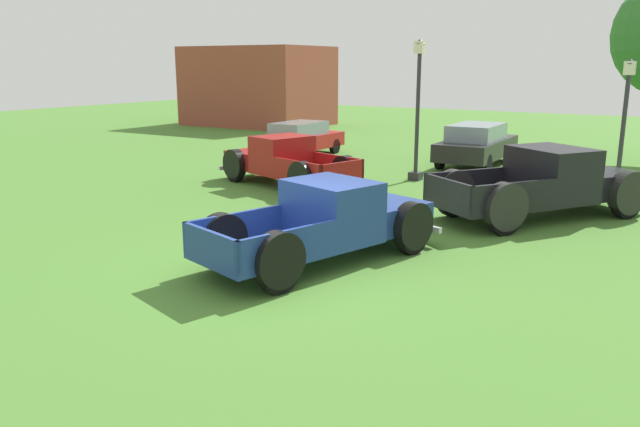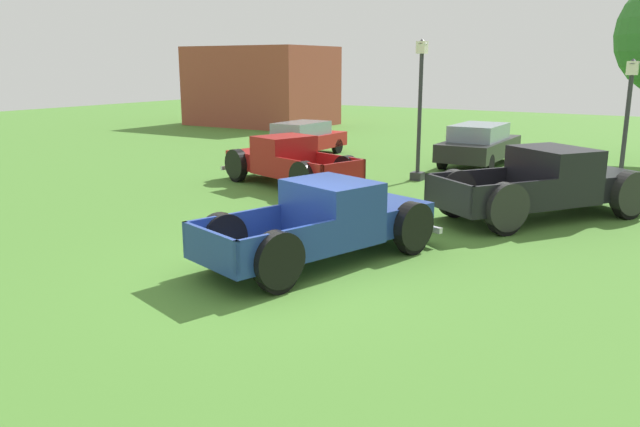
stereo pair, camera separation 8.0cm
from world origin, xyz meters
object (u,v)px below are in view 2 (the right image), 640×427
Objects in this scene: pickup_truck_behind_right at (554,184)px; pickup_truck_foreground at (334,221)px; sedan_distant_a at (303,138)px; lamp_post_near at (420,108)px; lamp_post_far at (626,125)px; sedan_distant_b at (479,144)px; pickup_truck_behind_left at (283,161)px.

pickup_truck_foreground is at bearing -116.29° from pickup_truck_behind_right.
lamp_post_near reaches higher than sedan_distant_a.
sedan_distant_a is (-10.50, 5.21, -0.08)m from pickup_truck_behind_right.
lamp_post_far is (3.74, 9.16, 1.23)m from pickup_truck_foreground.
lamp_post_near is at bearing 149.19° from pickup_truck_behind_right.
lamp_post_near is 5.70m from lamp_post_far.
lamp_post_far is (1.00, 3.63, 1.14)m from pickup_truck_behind_right.
lamp_post_near is (-4.62, 2.76, 1.45)m from pickup_truck_behind_right.
sedan_distant_b is (-3.93, 6.56, -0.01)m from pickup_truck_behind_right.
lamp_post_near is (-1.89, 8.29, 1.53)m from pickup_truck_foreground.
pickup_truck_behind_right is 3.94m from lamp_post_far.
pickup_truck_behind_right is 1.24× the size of sedan_distant_b.
lamp_post_far is at bearing 67.81° from pickup_truck_foreground.
lamp_post_far is (8.76, 3.66, 1.23)m from pickup_truck_behind_left.
lamp_post_far reaches higher than pickup_truck_behind_right.
pickup_truck_behind_left is 7.76m from pickup_truck_behind_right.
sedan_distant_b is at bearing 79.66° from lamp_post_near.
sedan_distant_a is 1.10× the size of lamp_post_far.
lamp_post_near is 1.16× the size of lamp_post_far.
sedan_distant_a is 0.95× the size of lamp_post_near.
lamp_post_far is at bearing -7.83° from sedan_distant_a.
lamp_post_near is at bearing -22.67° from sedan_distant_a.
pickup_truck_foreground is 1.19× the size of lamp_post_near.
pickup_truck_behind_left is at bearing -62.41° from sedan_distant_a.
pickup_truck_behind_right is 5.57m from lamp_post_near.
sedan_distant_b reaches higher than pickup_truck_behind_left.
pickup_truck_behind_right is at bearing 0.24° from pickup_truck_behind_left.
pickup_truck_foreground is 1.14× the size of sedan_distant_b.
pickup_truck_foreground reaches higher than sedan_distant_a.
sedan_distant_a is (-2.74, 5.24, 0.01)m from pickup_truck_behind_left.
sedan_distant_b is 5.85m from lamp_post_far.
pickup_truck_behind_right reaches higher than sedan_distant_a.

